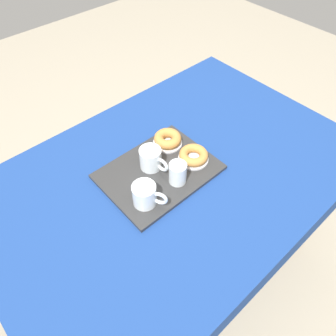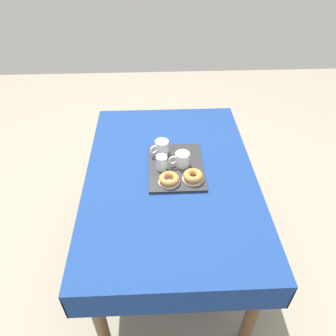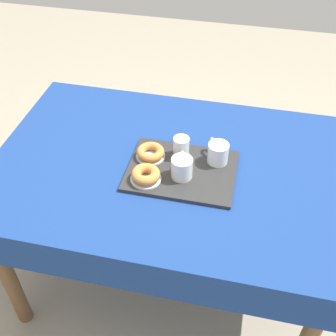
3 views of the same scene
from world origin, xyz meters
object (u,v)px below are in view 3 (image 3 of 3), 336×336
at_px(dining_table, 170,183).
at_px(donut_plate_right, 146,179).
at_px(donut_plate_left, 151,156).
at_px(sugar_donut_right, 146,174).
at_px(tea_mug_left, 182,168).
at_px(serving_tray, 182,171).
at_px(tea_mug_right, 218,153).
at_px(water_glass_near, 181,148).
at_px(sugar_donut_left, 150,152).

xyz_separation_m(dining_table, donut_plate_right, (-0.07, -0.12, 0.12)).
bearing_deg(donut_plate_left, dining_table, -8.31).
relative_size(donut_plate_left, sugar_donut_right, 1.07).
bearing_deg(tea_mug_left, donut_plate_left, 150.60).
relative_size(dining_table, donut_plate_right, 12.19).
bearing_deg(dining_table, serving_tray, -32.84).
relative_size(tea_mug_left, donut_plate_right, 1.05).
bearing_deg(tea_mug_right, water_glass_near, 178.64).
xyz_separation_m(water_glass_near, donut_plate_right, (-0.10, -0.16, -0.03)).
bearing_deg(tea_mug_left, sugar_donut_left, 150.60).
height_order(tea_mug_left, sugar_donut_left, tea_mug_left).
relative_size(tea_mug_right, sugar_donut_right, 1.06).
distance_m(sugar_donut_left, donut_plate_right, 0.13).
bearing_deg(tea_mug_left, dining_table, 130.83).
height_order(water_glass_near, sugar_donut_left, water_glass_near).
distance_m(tea_mug_right, sugar_donut_right, 0.29).
bearing_deg(sugar_donut_left, serving_tray, -18.66).
relative_size(dining_table, donut_plate_left, 12.19).
xyz_separation_m(dining_table, tea_mug_right, (0.17, 0.04, 0.15)).
xyz_separation_m(dining_table, donut_plate_left, (-0.08, 0.01, 0.12)).
distance_m(sugar_donut_left, sugar_donut_right, 0.13).
bearing_deg(serving_tray, sugar_donut_left, 161.34).
height_order(serving_tray, tea_mug_left, tea_mug_left).
bearing_deg(serving_tray, water_glass_near, 103.04).
height_order(tea_mug_left, donut_plate_left, tea_mug_left).
xyz_separation_m(serving_tray, sugar_donut_left, (-0.13, 0.04, 0.03)).
xyz_separation_m(dining_table, sugar_donut_left, (-0.08, 0.01, 0.14)).
bearing_deg(sugar_donut_right, tea_mug_right, 33.51).
bearing_deg(tea_mug_right, tea_mug_left, -136.72).
bearing_deg(donut_plate_right, sugar_donut_left, 96.50).
height_order(donut_plate_left, donut_plate_right, same).
relative_size(donut_plate_right, sugar_donut_right, 1.07).
xyz_separation_m(dining_table, serving_tray, (0.05, -0.03, 0.11)).
bearing_deg(sugar_donut_right, donut_plate_left, 96.50).
relative_size(serving_tray, tea_mug_left, 3.38).
bearing_deg(water_glass_near, donut_plate_left, -162.70).
height_order(donut_plate_right, sugar_donut_right, sugar_donut_right).
relative_size(water_glass_near, donut_plate_left, 0.73).
bearing_deg(serving_tray, sugar_donut_right, -144.79).
distance_m(dining_table, tea_mug_left, 0.18).
bearing_deg(water_glass_near, tea_mug_left, -77.56).
distance_m(dining_table, water_glass_near, 0.16).
bearing_deg(serving_tray, donut_plate_left, 161.34).
relative_size(tea_mug_left, donut_plate_left, 1.05).
bearing_deg(sugar_donut_right, donut_plate_right, 0.00).
distance_m(serving_tray, tea_mug_left, 0.06).
height_order(sugar_donut_left, sugar_donut_right, sugar_donut_right).
relative_size(tea_mug_left, sugar_donut_right, 1.13).
bearing_deg(donut_plate_right, sugar_donut_right, 0.00).
bearing_deg(donut_plate_right, tea_mug_left, 21.75).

